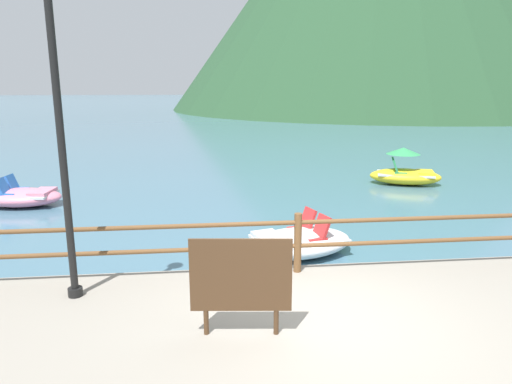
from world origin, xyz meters
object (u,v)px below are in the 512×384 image
pedal_boat_2 (22,197)px  pedal_boat_3 (298,242)px  sign_board (241,277)px  pedal_boat_0 (405,172)px  lamp_post (58,109)px

pedal_boat_2 → pedal_boat_3: (6.83, -4.53, -0.01)m
sign_board → pedal_boat_0: bearing=57.1°
pedal_boat_0 → pedal_boat_3: (-4.85, -6.10, -0.15)m
pedal_boat_0 → pedal_boat_3: bearing=-128.5°
pedal_boat_0 → pedal_boat_2: (-11.68, -1.56, -0.14)m
sign_board → pedal_boat_0: sign_board is taller
sign_board → pedal_boat_3: (1.42, 3.60, -0.88)m
lamp_post → pedal_boat_3: size_ratio=1.72×
pedal_boat_0 → pedal_boat_2: bearing=-172.4°
lamp_post → pedal_boat_2: (-3.19, 6.85, -2.71)m
pedal_boat_3 → pedal_boat_0: bearing=51.5°
pedal_boat_0 → pedal_boat_3: 7.79m
pedal_boat_2 → lamp_post: bearing=-65.0°
sign_board → pedal_boat_2: 9.81m
sign_board → pedal_boat_3: bearing=68.5°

